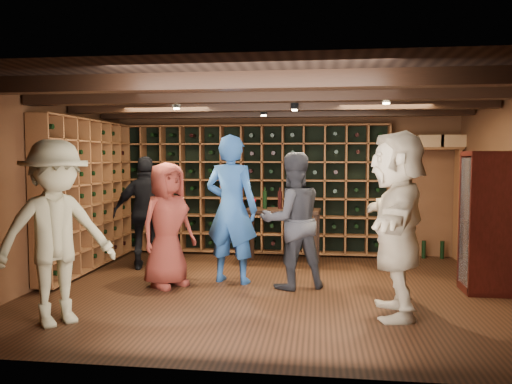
# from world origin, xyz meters

# --- Properties ---
(ground) EXTENTS (6.00, 6.00, 0.00)m
(ground) POSITION_xyz_m (0.00, 0.00, 0.00)
(ground) COLOR #331A0E
(ground) RESTS_ON ground
(room_shell) EXTENTS (6.00, 6.00, 6.00)m
(room_shell) POSITION_xyz_m (0.00, 0.05, 2.42)
(room_shell) COLOR brown
(room_shell) RESTS_ON ground
(wine_rack_back) EXTENTS (4.65, 0.30, 2.20)m
(wine_rack_back) POSITION_xyz_m (-0.52, 2.33, 1.15)
(wine_rack_back) COLOR brown
(wine_rack_back) RESTS_ON ground
(wine_rack_left) EXTENTS (0.30, 2.65, 2.20)m
(wine_rack_left) POSITION_xyz_m (-2.83, 0.82, 1.15)
(wine_rack_left) COLOR brown
(wine_rack_left) RESTS_ON ground
(crate_shelf) EXTENTS (1.20, 0.32, 2.07)m
(crate_shelf) POSITION_xyz_m (2.41, 2.32, 1.57)
(crate_shelf) COLOR brown
(crate_shelf) RESTS_ON ground
(display_cabinet) EXTENTS (0.55, 0.50, 1.75)m
(display_cabinet) POSITION_xyz_m (2.71, 0.20, 0.86)
(display_cabinet) COLOR #390E0B
(display_cabinet) RESTS_ON ground
(man_blue_shirt) EXTENTS (0.82, 0.63, 2.01)m
(man_blue_shirt) POSITION_xyz_m (-0.54, 0.33, 1.00)
(man_blue_shirt) COLOR navy
(man_blue_shirt) RESTS_ON ground
(man_grey_suit) EXTENTS (1.05, 0.96, 1.77)m
(man_grey_suit) POSITION_xyz_m (0.29, 0.14, 0.88)
(man_grey_suit) COLOR black
(man_grey_suit) RESTS_ON ground
(guest_red_floral) EXTENTS (0.89, 0.95, 1.64)m
(guest_red_floral) POSITION_xyz_m (-1.34, 0.01, 0.82)
(guest_red_floral) COLOR maroon
(guest_red_floral) RESTS_ON ground
(guest_woman_black) EXTENTS (1.09, 0.72, 1.72)m
(guest_woman_black) POSITION_xyz_m (-1.97, 0.99, 0.86)
(guest_woman_black) COLOR black
(guest_woman_black) RESTS_ON ground
(guest_khaki) EXTENTS (1.33, 1.37, 1.88)m
(guest_khaki) POSITION_xyz_m (-2.01, -1.58, 0.94)
(guest_khaki) COLOR #998F69
(guest_khaki) RESTS_ON ground
(guest_beige) EXTENTS (0.71, 1.88, 1.99)m
(guest_beige) POSITION_xyz_m (1.46, -0.85, 1.00)
(guest_beige) COLOR #BFAB8D
(guest_beige) RESTS_ON ground
(tasting_table) EXTENTS (1.21, 0.67, 1.17)m
(tasting_table) POSITION_xyz_m (0.06, 1.53, 0.78)
(tasting_table) COLOR black
(tasting_table) RESTS_ON ground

